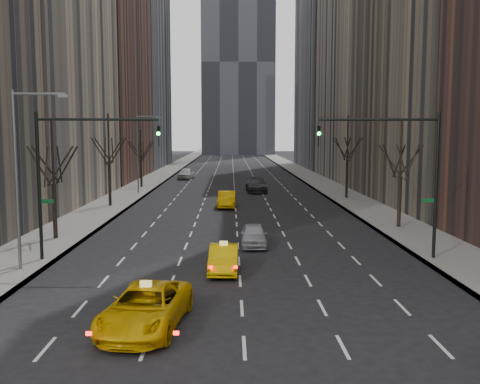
{
  "coord_description": "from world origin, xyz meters",
  "views": [
    {
      "loc": [
        -0.42,
        -16.87,
        6.99
      ],
      "look_at": [
        0.11,
        15.07,
        3.5
      ],
      "focal_mm": 40.0,
      "sensor_mm": 36.0,
      "label": 1
    }
  ],
  "objects": [
    {
      "name": "far_suv_grey",
      "position": [
        2.61,
        47.02,
        0.82
      ],
      "size": [
        2.55,
        5.77,
        1.65
      ],
      "primitive_type": "imported",
      "rotation": [
        0.0,
        0.0,
        0.04
      ],
      "color": "#2D2D32",
      "rests_on": "ground"
    },
    {
      "name": "bld_right_far",
      "position": [
        21.5,
        64.0,
        25.0
      ],
      "size": [
        14.0,
        28.0,
        50.0
      ],
      "primitive_type": "cube",
      "color": "#B8A68D",
      "rests_on": "ground"
    },
    {
      "name": "taxi_suv",
      "position": [
        -3.51,
        1.83,
        0.76
      ],
      "size": [
        3.23,
        5.78,
        1.53
      ],
      "primitive_type": "imported",
      "rotation": [
        0.0,
        0.0,
        -0.13
      ],
      "color": "#E3AC04",
      "rests_on": "ground"
    },
    {
      "name": "taxi_sedan",
      "position": [
        -0.8,
        9.74,
        0.68
      ],
      "size": [
        1.53,
        4.16,
        1.36
      ],
      "primitive_type": "imported",
      "rotation": [
        0.0,
        0.0,
        -0.02
      ],
      "color": "#D9AB04",
      "rests_on": "ground"
    },
    {
      "name": "sidewalk_left",
      "position": [
        -12.25,
        70.0,
        0.07
      ],
      "size": [
        4.5,
        320.0,
        0.15
      ],
      "primitive_type": "cube",
      "color": "slate",
      "rests_on": "ground"
    },
    {
      "name": "tree_lw_c",
      "position": [
        -12.0,
        34.0,
        4.04
      ],
      "size": [
        3.36,
        3.5,
        8.74
      ],
      "color": "black",
      "rests_on": "ground"
    },
    {
      "name": "tree_lw_d",
      "position": [
        -12.0,
        52.0,
        3.56
      ],
      "size": [
        3.36,
        3.5,
        7.36
      ],
      "color": "black",
      "rests_on": "ground"
    },
    {
      "name": "traffic_mast_right",
      "position": [
        9.11,
        12.0,
        5.49
      ],
      "size": [
        6.69,
        0.39,
        8.0
      ],
      "color": "black",
      "rests_on": "ground"
    },
    {
      "name": "tree_rw_b",
      "position": [
        12.0,
        22.0,
        3.72
      ],
      "size": [
        3.36,
        3.5,
        7.82
      ],
      "color": "black",
      "rests_on": "ground"
    },
    {
      "name": "tree_lw_b",
      "position": [
        -12.0,
        18.0,
        3.72
      ],
      "size": [
        3.36,
        3.5,
        7.82
      ],
      "color": "black",
      "rests_on": "ground"
    },
    {
      "name": "silver_sedan_ahead",
      "position": [
        0.99,
        15.97,
        0.69
      ],
      "size": [
        1.74,
        4.11,
        1.38
      ],
      "primitive_type": "imported",
      "rotation": [
        0.0,
        0.0,
        -0.03
      ],
      "color": "#9C9EA4",
      "rests_on": "ground"
    },
    {
      "name": "tree_rw_c",
      "position": [
        12.0,
        40.0,
        4.04
      ],
      "size": [
        3.36,
        3.5,
        8.74
      ],
      "color": "black",
      "rests_on": "ground"
    },
    {
      "name": "bld_left_far",
      "position": [
        -21.5,
        66.0,
        22.0
      ],
      "size": [
        14.0,
        28.0,
        44.0
      ],
      "primitive_type": "cube",
      "color": "brown",
      "rests_on": "ground"
    },
    {
      "name": "streetlight_far",
      "position": [
        -10.84,
        45.0,
        5.62
      ],
      "size": [
        2.83,
        0.22,
        9.0
      ],
      "color": "slate",
      "rests_on": "ground"
    },
    {
      "name": "bld_right_deep",
      "position": [
        21.5,
        95.0,
        29.0
      ],
      "size": [
        14.0,
        30.0,
        58.0
      ],
      "primitive_type": "cube",
      "color": "slate",
      "rests_on": "ground"
    },
    {
      "name": "far_taxi",
      "position": [
        -0.83,
        33.59,
        0.77
      ],
      "size": [
        1.81,
        4.74,
        1.54
      ],
      "primitive_type": "imported",
      "rotation": [
        0.0,
        0.0,
        -0.04
      ],
      "color": "#FAB205",
      "rests_on": "ground"
    },
    {
      "name": "far_car_white",
      "position": [
        -7.37,
        65.67,
        0.86
      ],
      "size": [
        2.54,
        5.22,
        1.72
      ],
      "primitive_type": "imported",
      "rotation": [
        0.0,
        0.0,
        -0.1
      ],
      "color": "silver",
      "rests_on": "ground"
    },
    {
      "name": "ground",
      "position": [
        0.0,
        0.0,
        0.0
      ],
      "size": [
        400.0,
        400.0,
        0.0
      ],
      "primitive_type": "plane",
      "color": "black",
      "rests_on": "ground"
    },
    {
      "name": "bld_left_deep",
      "position": [
        -21.5,
        96.0,
        30.0
      ],
      "size": [
        14.0,
        30.0,
        60.0
      ],
      "primitive_type": "cube",
      "color": "slate",
      "rests_on": "ground"
    },
    {
      "name": "streetlight_near",
      "position": [
        -10.84,
        10.0,
        5.62
      ],
      "size": [
        2.83,
        0.22,
        9.0
      ],
      "color": "slate",
      "rests_on": "ground"
    },
    {
      "name": "sidewalk_right",
      "position": [
        12.25,
        70.0,
        0.07
      ],
      "size": [
        4.5,
        320.0,
        0.15
      ],
      "primitive_type": "cube",
      "color": "slate",
      "rests_on": "ground"
    },
    {
      "name": "traffic_mast_left",
      "position": [
        -9.11,
        12.0,
        5.49
      ],
      "size": [
        6.69,
        0.39,
        8.0
      ],
      "color": "black",
      "rests_on": "ground"
    }
  ]
}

